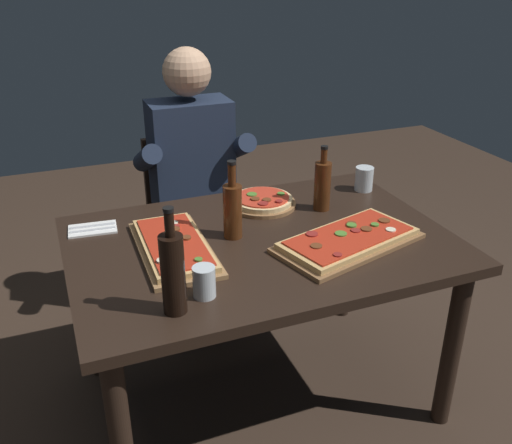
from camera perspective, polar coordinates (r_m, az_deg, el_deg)
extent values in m
plane|color=#38281E|center=(2.52, 0.44, -16.91)|extent=(6.40, 6.40, 0.00)
cube|color=black|center=(2.10, 0.50, -2.27)|extent=(1.40, 0.96, 0.04)
cylinder|color=black|center=(1.89, -13.46, -20.95)|extent=(0.07, 0.07, 0.70)
cylinder|color=black|center=(2.30, 19.22, -12.00)|extent=(0.07, 0.07, 0.70)
cylinder|color=black|center=(2.52, -16.45, -8.11)|extent=(0.07, 0.07, 0.70)
cylinder|color=black|center=(2.84, 9.09, -3.19)|extent=(0.07, 0.07, 0.70)
cube|color=brown|center=(2.08, 9.33, -2.11)|extent=(0.60, 0.41, 0.02)
cube|color=tan|center=(2.07, 9.36, -1.66)|extent=(0.55, 0.37, 0.02)
cube|color=#B72D19|center=(2.06, 9.39, -1.34)|extent=(0.50, 0.33, 0.01)
cylinder|color=maroon|center=(2.04, 5.68, -1.21)|extent=(0.04, 0.04, 0.01)
cylinder|color=brown|center=(2.19, 12.86, 0.15)|extent=(0.04, 0.04, 0.01)
cylinder|color=maroon|center=(1.92, 8.27, -3.29)|extent=(0.03, 0.03, 0.00)
cylinder|color=#4C7F2D|center=(2.06, 8.59, -1.17)|extent=(0.04, 0.04, 0.01)
cylinder|color=#4C7F2D|center=(2.13, 9.65, -0.33)|extent=(0.04, 0.04, 0.01)
cylinder|color=maroon|center=(2.09, 10.06, -0.84)|extent=(0.04, 0.04, 0.00)
cylinder|color=brown|center=(2.11, 11.11, -0.69)|extent=(0.04, 0.04, 0.01)
cylinder|color=beige|center=(2.12, 13.49, -0.76)|extent=(0.04, 0.04, 0.00)
cylinder|color=brown|center=(1.96, 6.12, -2.42)|extent=(0.04, 0.04, 0.00)
cylinder|color=#4C7F2D|center=(2.15, 11.95, -0.26)|extent=(0.03, 0.03, 0.01)
cylinder|color=brown|center=(2.14, 9.66, -0.15)|extent=(0.03, 0.03, 0.01)
cube|color=olive|center=(2.03, -8.27, -2.74)|extent=(0.25, 0.51, 0.02)
cube|color=tan|center=(2.02, -8.30, -2.29)|extent=(0.22, 0.47, 0.02)
cube|color=#B72D19|center=(2.01, -8.32, -1.96)|extent=(0.19, 0.43, 0.01)
cylinder|color=beige|center=(1.88, -9.47, -3.87)|extent=(0.04, 0.04, 0.01)
cylinder|color=brown|center=(2.09, -8.29, -0.73)|extent=(0.04, 0.04, 0.01)
cylinder|color=#4C7F2D|center=(1.88, -5.85, -3.79)|extent=(0.03, 0.03, 0.01)
cylinder|color=brown|center=(2.02, -7.06, -1.59)|extent=(0.03, 0.03, 0.01)
cylinder|color=maroon|center=(2.11, -8.09, -0.44)|extent=(0.03, 0.03, 0.01)
cylinder|color=beige|center=(2.14, -8.32, -0.07)|extent=(0.03, 0.03, 0.00)
cylinder|color=brown|center=(2.37, 0.66, 1.84)|extent=(0.28, 0.28, 0.02)
cylinder|color=#E5C184|center=(2.36, 0.66, 2.24)|extent=(0.25, 0.25, 0.02)
cylinder|color=red|center=(2.36, 0.66, 2.53)|extent=(0.22, 0.22, 0.01)
cylinder|color=maroon|center=(2.28, 0.74, 1.89)|extent=(0.04, 0.04, 0.00)
cylinder|color=brown|center=(2.32, 1.10, 2.26)|extent=(0.04, 0.04, 0.01)
cylinder|color=#4C7F2D|center=(2.37, -0.42, 2.83)|extent=(0.04, 0.04, 0.00)
cylinder|color=maroon|center=(2.30, 2.33, 2.10)|extent=(0.03, 0.03, 0.01)
cylinder|color=brown|center=(2.32, -0.10, 2.36)|extent=(0.04, 0.04, 0.01)
cylinder|color=#4C7F2D|center=(2.38, 2.55, 2.88)|extent=(0.03, 0.03, 0.01)
cylinder|color=#47230F|center=(2.32, 6.73, 3.60)|extent=(0.07, 0.07, 0.20)
cylinder|color=#47230F|center=(2.27, 6.90, 6.65)|extent=(0.03, 0.03, 0.06)
cylinder|color=black|center=(2.26, 6.95, 7.50)|extent=(0.03, 0.03, 0.01)
cylinder|color=black|center=(1.64, -8.40, -5.31)|extent=(0.07, 0.07, 0.25)
cylinder|color=black|center=(1.57, -8.77, -0.20)|extent=(0.03, 0.03, 0.07)
cylinder|color=black|center=(1.55, -8.88, 1.25)|extent=(0.03, 0.03, 0.01)
cylinder|color=#47230F|center=(2.07, -2.38, 1.04)|extent=(0.07, 0.07, 0.20)
cylinder|color=#47230F|center=(2.02, -2.46, 4.76)|extent=(0.03, 0.03, 0.08)
cylinder|color=black|center=(2.00, -2.48, 6.03)|extent=(0.03, 0.03, 0.01)
cylinder|color=silver|center=(2.56, 10.88, 4.32)|extent=(0.08, 0.08, 0.11)
cylinder|color=#5B3814|center=(2.57, 10.83, 3.69)|extent=(0.07, 0.07, 0.05)
cylinder|color=silver|center=(1.74, -5.28, -6.05)|extent=(0.07, 0.07, 0.10)
cylinder|color=silver|center=(1.76, -5.23, -7.07)|extent=(0.06, 0.06, 0.03)
cube|color=white|center=(2.25, -16.21, -0.69)|extent=(0.19, 0.13, 0.01)
cube|color=silver|center=(2.23, -16.21, -0.76)|extent=(0.17, 0.03, 0.00)
cube|color=silver|center=(2.26, -16.24, -0.38)|extent=(0.17, 0.03, 0.00)
cube|color=black|center=(2.88, -6.19, -0.77)|extent=(0.44, 0.44, 0.04)
cube|color=black|center=(2.97, -7.47, 4.81)|extent=(0.40, 0.04, 0.42)
cylinder|color=black|center=(2.79, -8.67, -7.17)|extent=(0.04, 0.04, 0.41)
cylinder|color=black|center=(2.88, -1.28, -5.74)|extent=(0.04, 0.04, 0.41)
cylinder|color=black|center=(3.11, -10.33, -3.61)|extent=(0.04, 0.04, 0.41)
cylinder|color=black|center=(3.19, -3.66, -2.43)|extent=(0.04, 0.04, 0.41)
cylinder|color=#23232D|center=(2.81, -6.95, -6.39)|extent=(0.11, 0.11, 0.45)
cylinder|color=#23232D|center=(2.85, -3.06, -5.64)|extent=(0.11, 0.11, 0.45)
cube|color=#23232D|center=(2.76, -5.70, -0.14)|extent=(0.34, 0.40, 0.12)
cube|color=#1E283D|center=(2.73, -6.59, 6.78)|extent=(0.38, 0.22, 0.52)
sphere|color=tan|center=(2.63, -7.02, 14.85)|extent=(0.22, 0.22, 0.22)
cylinder|color=#1E283D|center=(2.63, -10.97, 6.34)|extent=(0.09, 0.31, 0.21)
cylinder|color=#1E283D|center=(2.74, -1.85, 7.57)|extent=(0.09, 0.31, 0.21)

